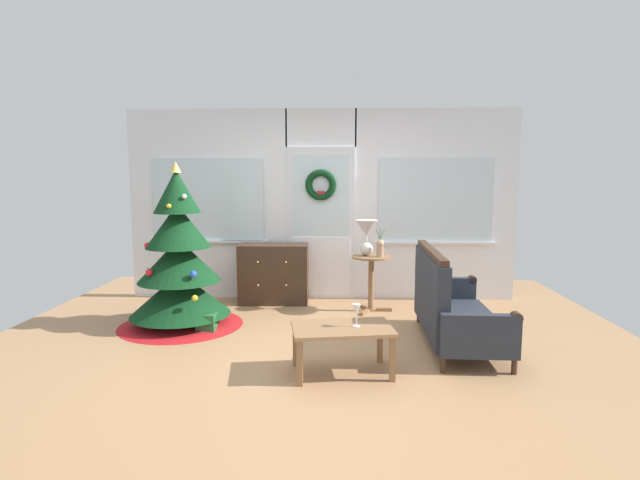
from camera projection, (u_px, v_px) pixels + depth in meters
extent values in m
plane|color=#AD7F56|center=(313.00, 349.00, 4.88)|extent=(6.76, 6.76, 0.00)
cube|color=white|center=(209.00, 205.00, 6.85)|extent=(2.15, 0.08, 2.55)
cube|color=white|center=(435.00, 206.00, 6.72)|extent=(2.15, 0.08, 2.55)
cube|color=white|center=(321.00, 128.00, 6.65)|extent=(0.94, 0.08, 0.50)
cube|color=silver|center=(321.00, 224.00, 6.78)|extent=(0.90, 0.05, 2.05)
cube|color=white|center=(321.00, 266.00, 6.83)|extent=(0.78, 0.02, 0.80)
cube|color=silver|center=(321.00, 196.00, 6.71)|extent=(0.78, 0.01, 1.10)
cube|color=silver|center=(208.00, 200.00, 6.78)|extent=(1.50, 0.01, 1.10)
cube|color=silver|center=(436.00, 200.00, 6.66)|extent=(1.50, 0.01, 1.10)
cube|color=silver|center=(209.00, 242.00, 6.84)|extent=(1.59, 0.06, 0.03)
cube|color=silver|center=(435.00, 243.00, 6.72)|extent=(1.59, 0.06, 0.03)
torus|color=black|center=(321.00, 185.00, 6.65)|extent=(0.41, 0.09, 0.41)
cube|color=red|center=(321.00, 195.00, 6.65)|extent=(0.10, 0.02, 0.10)
cylinder|color=#4C331E|center=(181.00, 317.00, 5.66)|extent=(0.10, 0.10, 0.18)
cone|color=red|center=(181.00, 321.00, 5.66)|extent=(1.38, 1.38, 0.10)
cone|color=#0F3819|center=(180.00, 293.00, 5.62)|extent=(1.11, 1.11, 0.48)
cone|color=#0F3819|center=(179.00, 260.00, 5.57)|extent=(0.91, 0.91, 0.48)
cone|color=#0F3819|center=(178.00, 226.00, 5.52)|extent=(0.71, 0.71, 0.48)
cone|color=#0F3819|center=(176.00, 191.00, 5.47)|extent=(0.51, 0.51, 0.48)
cone|color=#E0BC4C|center=(176.00, 167.00, 5.44)|extent=(0.12, 0.12, 0.12)
sphere|color=red|center=(149.00, 273.00, 5.33)|extent=(0.08, 0.08, 0.08)
sphere|color=gold|center=(195.00, 298.00, 5.23)|extent=(0.07, 0.07, 0.07)
sphere|color=silver|center=(147.00, 270.00, 5.39)|extent=(0.06, 0.06, 0.06)
sphere|color=#264CB2|center=(193.00, 274.00, 5.26)|extent=(0.08, 0.08, 0.08)
sphere|color=red|center=(147.00, 246.00, 5.44)|extent=(0.07, 0.07, 0.07)
sphere|color=gold|center=(169.00, 206.00, 5.28)|extent=(0.05, 0.05, 0.05)
sphere|color=silver|center=(184.00, 196.00, 5.34)|extent=(0.05, 0.05, 0.05)
cube|color=#3D281C|center=(274.00, 274.00, 6.63)|extent=(0.91, 0.44, 0.78)
sphere|color=tan|center=(258.00, 262.00, 6.39)|extent=(0.03, 0.03, 0.03)
sphere|color=tan|center=(286.00, 262.00, 6.38)|extent=(0.03, 0.03, 0.03)
sphere|color=tan|center=(258.00, 285.00, 6.42)|extent=(0.03, 0.03, 0.03)
sphere|color=tan|center=(286.00, 285.00, 6.42)|extent=(0.03, 0.03, 0.03)
cylinder|color=#3D281C|center=(514.00, 366.00, 4.26)|extent=(0.05, 0.05, 0.14)
cylinder|color=#3D281C|center=(472.00, 317.00, 5.75)|extent=(0.05, 0.05, 0.14)
cylinder|color=#3D281C|center=(443.00, 365.00, 4.30)|extent=(0.05, 0.05, 0.14)
cylinder|color=#3D281C|center=(419.00, 316.00, 5.78)|extent=(0.05, 0.05, 0.14)
cube|color=#282D38|center=(460.00, 324.00, 5.01)|extent=(0.75, 1.45, 0.14)
cube|color=#282D38|center=(431.00, 286.00, 4.97)|extent=(0.15, 1.44, 0.62)
cube|color=#3D281C|center=(432.00, 252.00, 4.93)|extent=(0.11, 1.41, 0.06)
cube|color=#282D38|center=(480.00, 336.00, 4.23)|extent=(0.66, 0.10, 0.38)
cylinder|color=#3D281C|center=(516.00, 317.00, 4.19)|extent=(0.09, 0.09, 0.09)
cube|color=#282D38|center=(446.00, 294.00, 5.75)|extent=(0.66, 0.10, 0.38)
cylinder|color=#3D281C|center=(472.00, 280.00, 5.71)|extent=(0.09, 0.09, 0.09)
cylinder|color=#8E6642|center=(371.00, 257.00, 6.17)|extent=(0.48, 0.48, 0.02)
cylinder|color=#8E6642|center=(371.00, 285.00, 6.21)|extent=(0.07, 0.07, 0.67)
cube|color=#8E6642|center=(384.00, 309.00, 6.25)|extent=(0.20, 0.05, 0.04)
cube|color=#8E6642|center=(364.00, 306.00, 6.39)|extent=(0.14, 0.20, 0.04)
cube|color=#8E6642|center=(365.00, 312.00, 6.12)|extent=(0.14, 0.20, 0.04)
sphere|color=silver|center=(366.00, 249.00, 6.20)|extent=(0.16, 0.16, 0.16)
cylinder|color=silver|center=(367.00, 239.00, 6.18)|extent=(0.02, 0.02, 0.06)
cone|color=silver|center=(367.00, 228.00, 6.17)|extent=(0.28, 0.28, 0.20)
cylinder|color=tan|center=(380.00, 250.00, 6.09)|extent=(0.09, 0.09, 0.16)
sphere|color=tan|center=(380.00, 244.00, 6.08)|extent=(0.10, 0.10, 0.10)
cylinder|color=#4C7042|center=(379.00, 236.00, 6.07)|extent=(0.07, 0.01, 0.17)
cylinder|color=#4C7042|center=(380.00, 236.00, 6.07)|extent=(0.01, 0.01, 0.18)
cylinder|color=#4C7042|center=(382.00, 236.00, 6.07)|extent=(0.07, 0.01, 0.17)
cube|color=#8E6642|center=(342.00, 328.00, 4.25)|extent=(0.91, 0.64, 0.03)
cube|color=#8E6642|center=(300.00, 363.00, 4.01)|extent=(0.05, 0.05, 0.38)
cube|color=#8E6642|center=(392.00, 359.00, 4.10)|extent=(0.05, 0.05, 0.38)
cube|color=#8E6642|center=(296.00, 345.00, 4.45)|extent=(0.05, 0.05, 0.38)
cube|color=#8E6642|center=(380.00, 341.00, 4.53)|extent=(0.05, 0.05, 0.38)
cylinder|color=silver|center=(356.00, 326.00, 4.25)|extent=(0.06, 0.06, 0.01)
cylinder|color=silver|center=(356.00, 320.00, 4.24)|extent=(0.01, 0.01, 0.10)
cone|color=silver|center=(356.00, 309.00, 4.23)|extent=(0.08, 0.08, 0.09)
cube|color=#266633|center=(207.00, 323.00, 5.40)|extent=(0.20, 0.18, 0.20)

